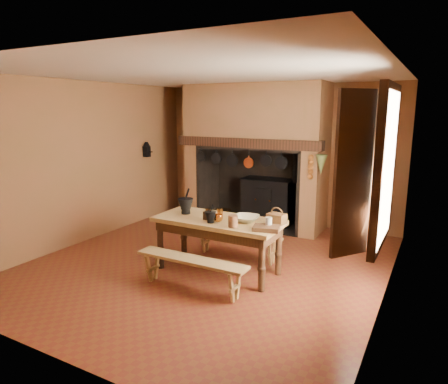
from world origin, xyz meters
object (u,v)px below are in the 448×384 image
coffee_grinder (209,214)px  mixing_bowl (246,219)px  wicker_basket (277,218)px  bench_front (191,266)px  work_table (218,227)px  iron_range (268,201)px

coffee_grinder → mixing_bowl: 0.54m
mixing_bowl → wicker_basket: wicker_basket is taller
bench_front → mixing_bowl: size_ratio=4.41×
coffee_grinder → mixing_bowl: size_ratio=0.53×
bench_front → mixing_bowl: 1.00m
work_table → iron_range: bearing=96.8°
iron_range → wicker_basket: 2.73m
work_table → coffee_grinder: 0.24m
coffee_grinder → wicker_basket: (0.92, 0.27, 0.00)m
bench_front → wicker_basket: bearing=47.9°
iron_range → mixing_bowl: 2.71m
bench_front → wicker_basket: size_ratio=5.86×
coffee_grinder → mixing_bowl: (0.52, 0.14, -0.03)m
work_table → bench_front: work_table is taller
work_table → coffee_grinder: bearing=-140.6°
work_table → wicker_basket: size_ratio=6.86×
iron_range → bench_front: size_ratio=1.03×
coffee_grinder → wicker_basket: wicker_basket is taller
work_table → wicker_basket: 0.85m
mixing_bowl → wicker_basket: (0.40, 0.13, 0.03)m
bench_front → coffee_grinder: 0.83m
work_table → coffee_grinder: coffee_grinder is taller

